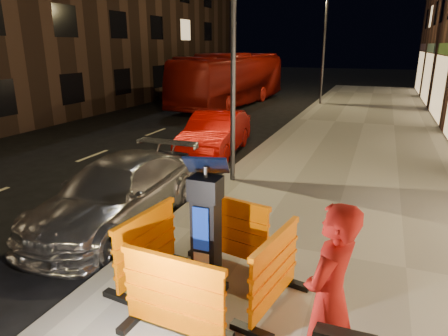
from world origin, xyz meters
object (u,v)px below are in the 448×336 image
at_px(barrier_back, 231,230).
at_px(bus_doubledecker, 231,105).
at_px(parking_kiosk, 206,231).
at_px(car_silver, 120,223).
at_px(barrier_front, 173,298).
at_px(barrier_kerbside, 147,246).
at_px(barrier_bldgside, 274,272).
at_px(car_red, 215,154).
at_px(man, 329,299).

distance_m(barrier_back, bus_doubledecker, 18.50).
xyz_separation_m(parking_kiosk, car_silver, (-2.69, 1.72, -1.10)).
height_order(barrier_front, barrier_kerbside, same).
bearing_deg(barrier_bldgside, bus_doubledecker, 32.28).
xyz_separation_m(parking_kiosk, barrier_bldgside, (0.95, 0.00, -0.42)).
height_order(barrier_front, car_red, barrier_front).
distance_m(barrier_back, car_red, 7.11).
relative_size(parking_kiosk, car_silver, 0.42).
xyz_separation_m(parking_kiosk, bus_doubledecker, (-6.42, 18.29, -1.10)).
bearing_deg(barrier_kerbside, car_red, 21.44).
distance_m(parking_kiosk, man, 2.00).
relative_size(barrier_back, car_red, 0.32).
height_order(barrier_kerbside, car_silver, barrier_kerbside).
distance_m(barrier_front, bus_doubledecker, 20.29).
xyz_separation_m(parking_kiosk, car_red, (-2.95, 7.39, -1.10)).
height_order(parking_kiosk, barrier_bldgside, parking_kiosk).
distance_m(barrier_kerbside, car_red, 7.68).
relative_size(barrier_back, bus_doubledecker, 0.12).
bearing_deg(parking_kiosk, barrier_bldgside, 8.32).
relative_size(barrier_back, man, 0.69).
bearing_deg(car_red, bus_doubledecker, 101.88).
xyz_separation_m(parking_kiosk, barrier_back, (0.00, 0.95, -0.42)).
bearing_deg(barrier_back, parking_kiosk, -78.68).
bearing_deg(car_silver, car_red, 91.89).
height_order(bus_doubledecker, man, man).
bearing_deg(parking_kiosk, barrier_front, -81.68).
bearing_deg(barrier_back, barrier_kerbside, -123.68).
xyz_separation_m(barrier_front, barrier_back, (0.00, 1.90, 0.00)).
bearing_deg(car_red, barrier_kerbside, -80.68).
xyz_separation_m(barrier_kerbside, car_red, (-2.00, 7.39, -0.68)).
bearing_deg(barrier_back, barrier_bldgside, -33.68).
xyz_separation_m(barrier_front, barrier_bldgside, (0.95, 0.95, 0.00)).
relative_size(barrier_bldgside, bus_doubledecker, 0.12).
distance_m(barrier_back, barrier_bldgside, 1.34).
bearing_deg(barrier_back, bus_doubledecker, 121.65).
relative_size(parking_kiosk, bus_doubledecker, 0.17).
xyz_separation_m(parking_kiosk, barrier_kerbside, (-0.95, 0.00, -0.42)).
bearing_deg(car_red, barrier_back, -71.21).
distance_m(barrier_front, barrier_back, 1.90).
bearing_deg(car_silver, man, -32.22).
height_order(barrier_back, car_red, barrier_back).
xyz_separation_m(barrier_front, man, (1.73, -0.05, 0.46)).
bearing_deg(parking_kiosk, car_red, 120.06).
bearing_deg(bus_doubledecker, parking_kiosk, -65.84).
relative_size(barrier_front, barrier_back, 1.00).
xyz_separation_m(barrier_front, car_red, (-2.95, 8.34, -0.68)).
height_order(barrier_front, car_silver, barrier_front).
distance_m(barrier_front, barrier_bldgside, 1.34).
height_order(barrier_bldgside, car_silver, barrier_bldgside).
xyz_separation_m(car_red, bus_doubledecker, (-3.48, 10.90, 0.00)).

